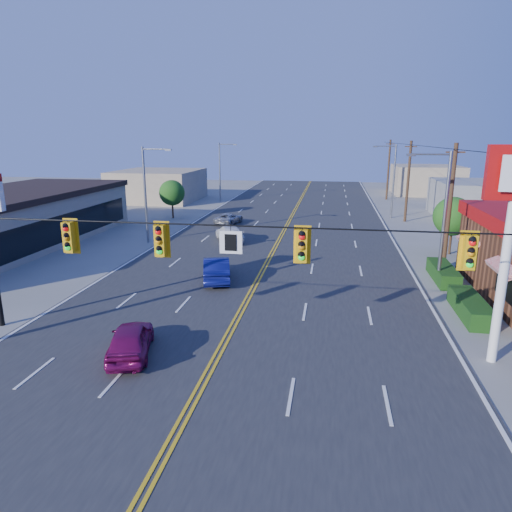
% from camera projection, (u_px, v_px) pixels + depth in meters
% --- Properties ---
extents(ground, '(160.00, 160.00, 0.00)m').
position_uv_depth(ground, '(200.00, 389.00, 16.33)').
color(ground, gray).
rests_on(ground, ground).
extents(road, '(20.00, 120.00, 0.06)m').
position_uv_depth(road, '(272.00, 253.00, 35.41)').
color(road, '#2D2D30').
rests_on(road, ground).
extents(signal_span, '(24.32, 0.34, 9.00)m').
position_uv_depth(signal_span, '(192.00, 257.00, 15.12)').
color(signal_span, '#47301E').
rests_on(signal_span, ground).
extents(kfc_pylon, '(2.20, 0.36, 8.50)m').
position_uv_depth(kfc_pylon, '(512.00, 213.00, 16.88)').
color(kfc_pylon, white).
rests_on(kfc_pylon, ground).
extents(streetlight_se, '(2.55, 0.25, 8.00)m').
position_uv_depth(streetlight_se, '(441.00, 211.00, 26.84)').
color(streetlight_se, gray).
rests_on(streetlight_se, ground).
extents(streetlight_ne, '(2.55, 0.25, 8.00)m').
position_uv_depth(streetlight_ne, '(392.00, 177.00, 49.75)').
color(streetlight_ne, gray).
rests_on(streetlight_ne, ground).
extents(streetlight_sw, '(2.55, 0.25, 8.00)m').
position_uv_depth(streetlight_sw, '(147.00, 190.00, 37.90)').
color(streetlight_sw, gray).
rests_on(streetlight_sw, ground).
extents(streetlight_nw, '(2.55, 0.25, 8.00)m').
position_uv_depth(streetlight_nw, '(221.00, 169.00, 62.71)').
color(streetlight_nw, gray).
rests_on(streetlight_nw, ground).
extents(utility_pole_near, '(0.28, 0.28, 8.40)m').
position_uv_depth(utility_pole_near, '(450.00, 207.00, 30.52)').
color(utility_pole_near, '#47301E').
rests_on(utility_pole_near, ground).
extents(utility_pole_mid, '(0.28, 0.28, 8.40)m').
position_uv_depth(utility_pole_mid, '(408.00, 182.00, 47.70)').
color(utility_pole_mid, '#47301E').
rests_on(utility_pole_mid, ground).
extents(utility_pole_far, '(0.28, 0.28, 8.40)m').
position_uv_depth(utility_pole_far, '(388.00, 170.00, 64.88)').
color(utility_pole_far, '#47301E').
rests_on(utility_pole_far, ground).
extents(tree_kfc_rear, '(2.94, 2.94, 4.41)m').
position_uv_depth(tree_kfc_rear, '(453.00, 216.00, 34.45)').
color(tree_kfc_rear, '#47301E').
rests_on(tree_kfc_rear, ground).
extents(tree_west, '(2.80, 2.80, 4.20)m').
position_uv_depth(tree_west, '(172.00, 193.00, 50.13)').
color(tree_west, '#47301E').
rests_on(tree_west, ground).
extents(bld_east_mid, '(12.00, 10.00, 4.00)m').
position_uv_depth(bld_east_mid, '(492.00, 200.00, 50.52)').
color(bld_east_mid, gray).
rests_on(bld_east_mid, ground).
extents(bld_west_far, '(11.00, 12.00, 4.20)m').
position_uv_depth(bld_west_far, '(159.00, 185.00, 64.78)').
color(bld_west_far, tan).
rests_on(bld_west_far, ground).
extents(bld_east_far, '(10.00, 10.00, 4.40)m').
position_uv_depth(bld_east_far, '(426.00, 180.00, 71.94)').
color(bld_east_far, tan).
rests_on(bld_east_far, ground).
extents(car_magenta, '(2.62, 4.24, 1.35)m').
position_uv_depth(car_magenta, '(130.00, 341.00, 18.63)').
color(car_magenta, '#790D4C').
rests_on(car_magenta, ground).
extents(car_blue, '(2.68, 4.74, 1.48)m').
position_uv_depth(car_blue, '(216.00, 270.00, 28.44)').
color(car_blue, navy).
rests_on(car_blue, ground).
extents(car_white, '(3.55, 5.02, 1.35)m').
position_uv_depth(car_white, '(230.00, 234.00, 39.13)').
color(car_white, white).
rests_on(car_white, ground).
extents(car_silver, '(2.63, 4.30, 1.11)m').
position_uv_depth(car_silver, '(229.00, 219.00, 47.03)').
color(car_silver, '#A7A8AC').
rests_on(car_silver, ground).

